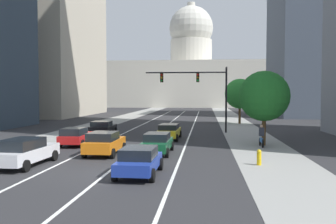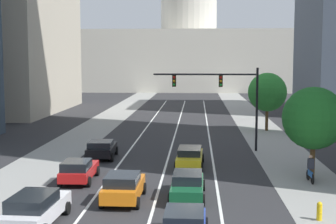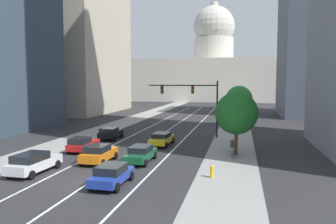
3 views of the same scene
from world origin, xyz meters
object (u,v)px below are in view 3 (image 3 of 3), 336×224
object	(u,v)px
car_blue	(112,174)
traffic_signal_mast	(195,97)
capitol_building	(213,72)
street_tree_mid_right	(236,113)
car_green	(141,154)
cyclist	(232,147)
street_tree_far_right	(239,99)
car_yellow	(162,139)
car_white	(33,162)
car_orange	(99,153)
fire_hydrant	(212,171)
car_black	(110,133)
car_red	(82,144)

from	to	relation	value
car_blue	traffic_signal_mast	size ratio (longest dim) A/B	0.47
capitol_building	street_tree_mid_right	size ratio (longest dim) A/B	9.06
traffic_signal_mast	street_tree_mid_right	world-z (taller)	traffic_signal_mast
car_green	street_tree_mid_right	world-z (taller)	street_tree_mid_right
capitol_building	cyclist	distance (m)	96.21
street_tree_far_right	street_tree_mid_right	world-z (taller)	street_tree_far_right
car_green	car_yellow	bearing A→B (deg)	0.93
car_white	car_blue	world-z (taller)	car_white
street_tree_mid_right	car_orange	bearing A→B (deg)	-153.08
street_tree_far_right	car_white	bearing A→B (deg)	-115.40
car_white	car_green	distance (m)	8.50
car_green	traffic_signal_mast	xyz separation A→B (m)	(2.72, 14.24, 4.23)
car_orange	cyclist	xyz separation A→B (m)	(10.95, 4.74, 0.04)
capitol_building	fire_hydrant	world-z (taller)	capitol_building
car_yellow	street_tree_mid_right	world-z (taller)	street_tree_mid_right
car_black	street_tree_far_right	size ratio (longest dim) A/B	0.68
car_blue	traffic_signal_mast	distance (m)	21.55
car_red	street_tree_far_right	xyz separation A→B (m)	(14.78, 22.98, 3.37)
capitol_building	cyclist	xyz separation A→B (m)	(9.24, -95.31, -9.27)
car_yellow	capitol_building	bearing A→B (deg)	2.89
traffic_signal_mast	street_tree_mid_right	distance (m)	10.79
car_black	car_red	bearing A→B (deg)	177.59
car_red	car_black	world-z (taller)	car_red
car_red	car_blue	size ratio (longest dim) A/B	1.04
car_yellow	car_green	bearing A→B (deg)	-178.18
street_tree_far_right	car_orange	bearing A→B (deg)	-112.81
car_white	capitol_building	bearing A→B (deg)	-0.48
car_blue	cyclist	xyz separation A→B (m)	(7.53, 10.54, 0.11)
car_yellow	traffic_signal_mast	size ratio (longest dim) A/B	0.55
car_blue	fire_hydrant	size ratio (longest dim) A/B	4.48
car_black	car_blue	distance (m)	18.51
car_yellow	car_orange	xyz separation A→B (m)	(-3.42, -8.85, 0.07)
car_green	traffic_signal_mast	bearing A→B (deg)	-9.89
car_red	car_green	xyz separation A→B (m)	(6.83, -3.11, -0.01)
car_green	fire_hydrant	xyz separation A→B (m)	(6.31, -3.49, -0.28)
car_white	fire_hydrant	world-z (taller)	car_white
car_green	street_tree_mid_right	bearing A→B (deg)	-57.60
capitol_building	car_black	distance (m)	89.29
capitol_building	cyclist	size ratio (longest dim) A/B	31.05
car_red	street_tree_mid_right	world-z (taller)	street_tree_mid_right
capitol_building	car_black	bearing A→B (deg)	-93.31
car_white	street_tree_far_right	distance (m)	34.62
capitol_building	car_yellow	world-z (taller)	capitol_building
car_green	street_tree_far_right	size ratio (longest dim) A/B	0.72
car_red	street_tree_far_right	world-z (taller)	street_tree_far_right
street_tree_far_right	street_tree_mid_right	bearing A→B (deg)	-90.22
car_black	car_blue	xyz separation A→B (m)	(6.83, -17.20, -0.01)
fire_hydrant	capitol_building	bearing A→B (deg)	94.47
car_yellow	traffic_signal_mast	world-z (taller)	traffic_signal_mast
traffic_signal_mast	cyclist	bearing A→B (deg)	-65.21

